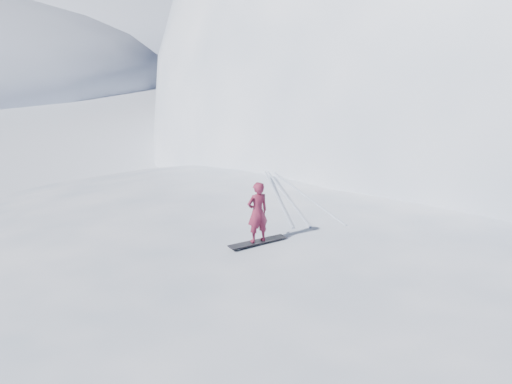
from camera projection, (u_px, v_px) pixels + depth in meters
ground at (333, 349)px, 14.72m from camera, size 400.00×400.00×0.00m
near_ridge at (349, 293)px, 17.62m from camera, size 36.00×28.00×4.80m
peak_shoulder at (442, 157)px, 34.16m from camera, size 28.00×24.00×18.00m
far_ridge_c at (51, 54)px, 117.92m from camera, size 140.00×90.00×36.00m
wind_bumps at (302, 308)px, 16.72m from camera, size 16.00×14.40×1.00m
snowboard at (258, 242)px, 15.29m from camera, size 1.62×1.03×0.03m
snowboarder at (258, 212)px, 15.03m from camera, size 0.72×0.63×1.66m
board_tracks at (289, 195)px, 19.16m from camera, size 2.08×5.99×0.04m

